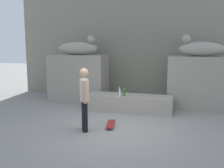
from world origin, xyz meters
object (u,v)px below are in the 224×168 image
(skater, at_px, (84,97))
(skateboard, at_px, (111,124))
(bottle_clear, at_px, (120,93))
(statue_reclining_right, at_px, (201,48))
(bottle_green, at_px, (124,93))
(statue_reclining_left, at_px, (79,48))

(skater, height_order, skateboard, skater)
(skater, height_order, bottle_clear, skater)
(statue_reclining_right, height_order, bottle_clear, statue_reclining_right)
(bottle_green, bearing_deg, statue_reclining_right, 29.61)
(skateboard, bearing_deg, bottle_clear, -6.55)
(skateboard, xyz_separation_m, bottle_green, (0.02, 1.63, 0.59))
(skater, distance_m, bottle_green, 2.26)
(bottle_green, bearing_deg, statue_reclining_left, 147.40)
(statue_reclining_left, xyz_separation_m, bottle_green, (2.19, -1.40, -1.48))
(bottle_green, height_order, bottle_clear, bottle_clear)
(skateboard, distance_m, bottle_green, 1.73)
(statue_reclining_left, distance_m, skater, 4.10)
(skateboard, height_order, bottle_green, bottle_green)
(statue_reclining_right, distance_m, bottle_green, 3.18)
(statue_reclining_right, bearing_deg, bottle_green, 23.05)
(statue_reclining_right, xyz_separation_m, bottle_green, (-2.45, -1.39, -1.48))
(statue_reclining_right, bearing_deg, bottle_clear, 23.70)
(statue_reclining_left, bearing_deg, bottle_green, -39.49)
(statue_reclining_left, relative_size, bottle_green, 6.39)
(statue_reclining_left, distance_m, bottle_green, 2.99)
(statue_reclining_right, height_order, bottle_green, statue_reclining_right)
(statue_reclining_right, relative_size, bottle_clear, 5.24)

